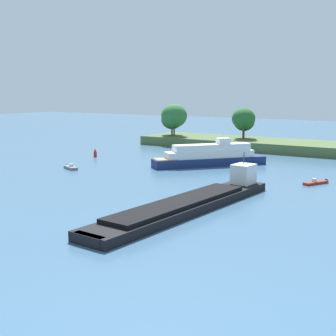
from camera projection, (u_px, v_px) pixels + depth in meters
name	position (u px, v px, depth m)	size (l,w,h in m)	color
treeline_island	(294.00, 140.00, 110.33)	(86.88, 15.87, 10.84)	#4C6038
cargo_barge	(191.00, 202.00, 56.20)	(7.22, 33.08, 5.67)	black
white_riverboat	(210.00, 156.00, 89.07)	(17.18, 19.65, 6.68)	navy
small_motorboat	(316.00, 183.00, 71.57)	(2.98, 4.65, 0.92)	maroon
fishing_skiff	(71.00, 167.00, 85.54)	(4.10, 2.82, 1.00)	slate
channel_buoy_red	(95.00, 153.00, 101.25)	(0.70, 0.70, 1.90)	red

